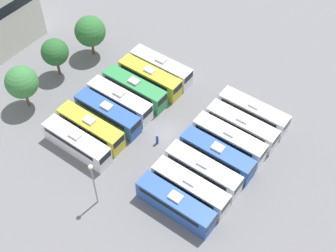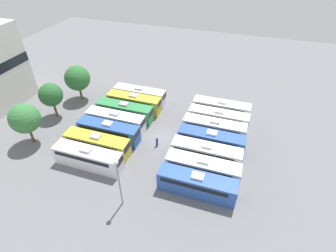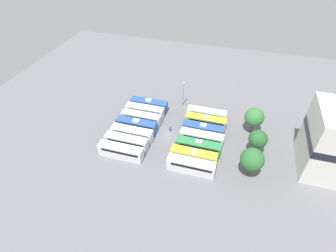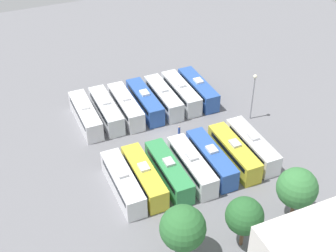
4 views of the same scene
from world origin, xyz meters
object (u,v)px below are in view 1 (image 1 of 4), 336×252
(tree_0, at_px, (22,82))
(bus_5, at_px, (242,126))
(bus_9, at_px, (107,113))
(light_pole, at_px, (93,178))
(bus_3, at_px, (217,155))
(worker_person, at_px, (157,140))
(bus_1, at_px, (190,187))
(bus_10, at_px, (120,100))
(bus_2, at_px, (203,170))
(bus_13, at_px, (161,67))
(bus_0, at_px, (175,204))
(tree_1, at_px, (55,52))
(bus_11, at_px, (135,89))
(bus_12, at_px, (150,77))
(bus_7, at_px, (77,142))
(bus_8, at_px, (91,128))
(tree_2, at_px, (90,31))
(bus_6, at_px, (253,112))
(bus_4, at_px, (229,139))

(tree_0, bearing_deg, bus_5, -63.86)
(bus_9, relative_size, light_pole, 1.34)
(bus_3, relative_size, worker_person, 6.01)
(bus_1, distance_m, tree_0, 28.67)
(bus_10, xyz_separation_m, worker_person, (-2.12, -8.51, -0.86))
(bus_2, xyz_separation_m, bus_13, (12.56, 16.24, 0.00))
(bus_0, height_order, worker_person, bus_0)
(bus_2, bearing_deg, bus_9, 89.44)
(bus_10, xyz_separation_m, tree_1, (-0.02, 12.65, 2.85))
(bus_1, xyz_separation_m, bus_10, (6.37, 16.95, 0.00))
(bus_11, distance_m, bus_12, 3.31)
(bus_7, height_order, light_pole, light_pole)
(bus_8, bearing_deg, bus_12, -2.01)
(bus_5, distance_m, bus_10, 18.14)
(tree_2, bearing_deg, bus_7, -143.74)
(bus_6, bearing_deg, bus_8, 133.58)
(bus_1, height_order, bus_9, same)
(worker_person, bearing_deg, tree_0, 105.52)
(bus_12, relative_size, worker_person, 6.01)
(tree_1, bearing_deg, bus_0, -107.67)
(bus_6, height_order, bus_12, same)
(bus_1, bearing_deg, bus_9, 78.67)
(bus_11, bearing_deg, tree_2, 72.92)
(bus_8, distance_m, bus_11, 9.67)
(bus_9, bearing_deg, tree_1, 76.91)
(bus_7, relative_size, bus_12, 1.00)
(bus_5, bearing_deg, bus_9, 119.15)
(bus_1, distance_m, bus_10, 18.11)
(bus_4, distance_m, bus_13, 17.40)
(bus_13, xyz_separation_m, tree_1, (-9.39, 13.21, 2.85))
(bus_12, height_order, light_pole, light_pole)
(bus_9, distance_m, bus_11, 6.23)
(bus_6, relative_size, bus_13, 1.00)
(bus_2, relative_size, tree_0, 1.47)
(bus_2, bearing_deg, bus_4, -0.22)
(bus_1, height_order, bus_4, same)
(bus_11, bearing_deg, bus_3, -100.93)
(bus_0, xyz_separation_m, light_pole, (-4.75, 8.68, 3.63))
(bus_3, height_order, light_pole, light_pole)
(bus_6, relative_size, bus_12, 1.00)
(bus_2, distance_m, tree_0, 28.84)
(worker_person, height_order, light_pole, light_pole)
(bus_10, bearing_deg, bus_5, -69.63)
(tree_2, bearing_deg, bus_8, -138.54)
(bus_13, bearing_deg, bus_3, -119.87)
(light_pole, bearing_deg, bus_8, 46.17)
(bus_0, bearing_deg, worker_person, 48.77)
(bus_12, height_order, bus_13, same)
(bus_10, bearing_deg, tree_0, 123.71)
(bus_2, bearing_deg, bus_5, -1.23)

